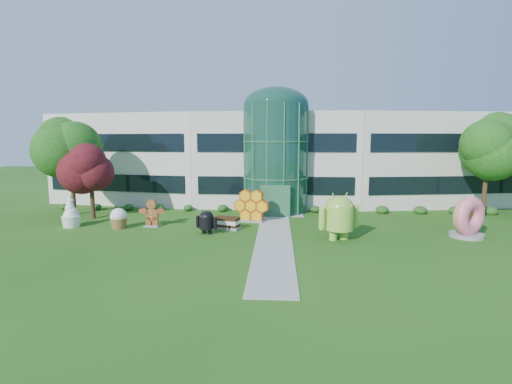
# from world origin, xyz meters

# --- Properties ---
(ground) EXTENTS (140.00, 140.00, 0.00)m
(ground) POSITION_xyz_m (0.00, 0.00, 0.00)
(ground) COLOR #215114
(ground) RESTS_ON ground
(building) EXTENTS (46.00, 15.00, 9.30)m
(building) POSITION_xyz_m (0.00, 18.00, 4.65)
(building) COLOR beige
(building) RESTS_ON ground
(atrium) EXTENTS (6.00, 6.00, 9.80)m
(atrium) POSITION_xyz_m (0.00, 12.00, 4.90)
(atrium) COLOR #194738
(atrium) RESTS_ON ground
(walkway) EXTENTS (2.40, 20.00, 0.04)m
(walkway) POSITION_xyz_m (0.00, 2.00, 0.02)
(walkway) COLOR #9E9E93
(walkway) RESTS_ON ground
(tree_red) EXTENTS (4.00, 4.00, 6.00)m
(tree_red) POSITION_xyz_m (-15.50, 7.50, 3.00)
(tree_red) COLOR #3F0C14
(tree_red) RESTS_ON ground
(trees_backdrop) EXTENTS (52.00, 8.00, 8.40)m
(trees_backdrop) POSITION_xyz_m (0.00, 13.00, 4.20)
(trees_backdrop) COLOR #144F13
(trees_backdrop) RESTS_ON ground
(android_green) EXTENTS (3.61, 3.02, 3.48)m
(android_green) POSITION_xyz_m (4.33, 1.83, 1.74)
(android_green) COLOR #90C940
(android_green) RESTS_ON ground
(android_black) EXTENTS (1.96, 1.59, 1.94)m
(android_black) POSITION_xyz_m (-4.81, 2.82, 0.97)
(android_black) COLOR black
(android_black) RESTS_ON ground
(donut) EXTENTS (3.05, 2.54, 2.87)m
(donut) POSITION_xyz_m (13.23, 3.01, 1.43)
(donut) COLOR #FA5F83
(donut) RESTS_ON ground
(gingerbread) EXTENTS (2.39, 1.07, 2.15)m
(gingerbread) POSITION_xyz_m (-9.45, 4.84, 1.07)
(gingerbread) COLOR brown
(gingerbread) RESTS_ON ground
(ice_cream_sandwich) EXTENTS (2.24, 1.59, 0.90)m
(ice_cream_sandwich) POSITION_xyz_m (-3.58, 4.42, 0.45)
(ice_cream_sandwich) COLOR black
(ice_cream_sandwich) RESTS_ON ground
(honeycomb) EXTENTS (3.24, 1.72, 2.42)m
(honeycomb) POSITION_xyz_m (-1.91, 7.03, 1.21)
(honeycomb) COLOR yellow
(honeycomb) RESTS_ON ground
(froyo) EXTENTS (1.59, 1.59, 2.56)m
(froyo) POSITION_xyz_m (-15.63, 4.36, 1.28)
(froyo) COLOR white
(froyo) RESTS_ON ground
(cupcake) EXTENTS (1.69, 1.69, 1.57)m
(cupcake) POSITION_xyz_m (-11.75, 4.06, 0.78)
(cupcake) COLOR white
(cupcake) RESTS_ON ground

